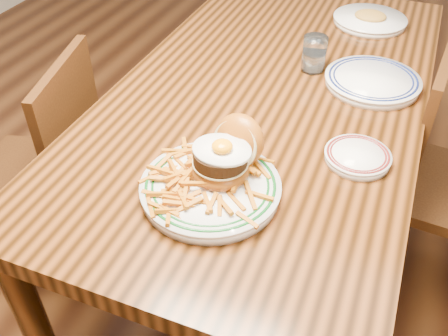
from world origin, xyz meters
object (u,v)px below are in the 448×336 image
at_px(table, 271,111).
at_px(side_plate, 358,156).
at_px(chair_left, 50,169).
at_px(main_plate, 215,176).

distance_m(table, side_plate, 0.40).
bearing_deg(chair_left, main_plate, -30.40).
distance_m(main_plate, side_plate, 0.35).
distance_m(table, main_plate, 0.49).
bearing_deg(side_plate, main_plate, -143.85).
height_order(table, chair_left, chair_left).
xyz_separation_m(chair_left, side_plate, (0.94, 0.02, 0.32)).
distance_m(chair_left, side_plate, 1.00).
height_order(main_plate, side_plate, main_plate).
bearing_deg(chair_left, table, 8.36).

